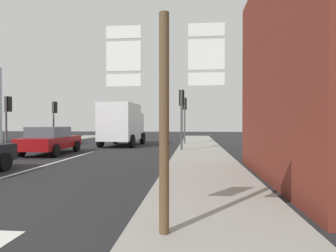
{
  "coord_description": "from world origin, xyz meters",
  "views": [
    {
      "loc": [
        5.83,
        -4.01,
        1.68
      ],
      "look_at": [
        4.51,
        10.34,
        1.52
      ],
      "focal_mm": 30.33,
      "sensor_mm": 36.0,
      "label": 1
    }
  ],
  "objects_px": {
    "traffic_light_near_right": "(182,106)",
    "traffic_light_far_right": "(185,110)",
    "sedan_far": "(50,140)",
    "traffic_light_near_left": "(8,111)",
    "delivery_truck": "(122,123)",
    "route_sign_post": "(164,106)",
    "traffic_light_far_left": "(54,113)"
  },
  "relations": [
    {
      "from": "traffic_light_near_right",
      "to": "traffic_light_far_right",
      "type": "xyz_separation_m",
      "value": [
        0.0,
        5.37,
        0.03
      ]
    },
    {
      "from": "traffic_light_far_right",
      "to": "traffic_light_near_right",
      "type": "bearing_deg",
      "value": -90.0
    },
    {
      "from": "sedan_far",
      "to": "traffic_light_near_left",
      "type": "relative_size",
      "value": 1.31
    },
    {
      "from": "delivery_truck",
      "to": "route_sign_post",
      "type": "bearing_deg",
      "value": -73.64
    },
    {
      "from": "sedan_far",
      "to": "traffic_light_near_left",
      "type": "distance_m",
      "value": 3.95
    },
    {
      "from": "traffic_light_near_right",
      "to": "sedan_far",
      "type": "bearing_deg",
      "value": -166.39
    },
    {
      "from": "traffic_light_near_right",
      "to": "traffic_light_far_left",
      "type": "bearing_deg",
      "value": 152.73
    },
    {
      "from": "sedan_far",
      "to": "route_sign_post",
      "type": "distance_m",
      "value": 12.83
    },
    {
      "from": "sedan_far",
      "to": "route_sign_post",
      "type": "height_order",
      "value": "route_sign_post"
    },
    {
      "from": "traffic_light_far_left",
      "to": "traffic_light_near_left",
      "type": "relative_size",
      "value": 1.03
    },
    {
      "from": "route_sign_post",
      "to": "traffic_light_far_right",
      "type": "xyz_separation_m",
      "value": [
        -0.29,
        17.59,
        0.75
      ]
    },
    {
      "from": "sedan_far",
      "to": "traffic_light_far_right",
      "type": "relative_size",
      "value": 1.19
    },
    {
      "from": "delivery_truck",
      "to": "traffic_light_far_right",
      "type": "distance_m",
      "value": 4.79
    },
    {
      "from": "delivery_truck",
      "to": "traffic_light_far_left",
      "type": "distance_m",
      "value": 5.91
    },
    {
      "from": "sedan_far",
      "to": "delivery_truck",
      "type": "relative_size",
      "value": 0.84
    },
    {
      "from": "traffic_light_far_right",
      "to": "route_sign_post",
      "type": "bearing_deg",
      "value": -89.07
    },
    {
      "from": "traffic_light_near_left",
      "to": "traffic_light_far_right",
      "type": "bearing_deg",
      "value": 29.11
    },
    {
      "from": "traffic_light_far_left",
      "to": "sedan_far",
      "type": "bearing_deg",
      "value": -64.44
    },
    {
      "from": "traffic_light_near_left",
      "to": "traffic_light_near_right",
      "type": "xyz_separation_m",
      "value": [
        10.26,
        0.34,
        0.23
      ]
    },
    {
      "from": "sedan_far",
      "to": "traffic_light_far_left",
      "type": "distance_m",
      "value": 7.91
    },
    {
      "from": "traffic_light_far_left",
      "to": "traffic_light_far_right",
      "type": "bearing_deg",
      "value": 0.45
    },
    {
      "from": "route_sign_post",
      "to": "traffic_light_near_left",
      "type": "xyz_separation_m",
      "value": [
        -10.54,
        11.88,
        0.49
      ]
    },
    {
      "from": "traffic_light_near_left",
      "to": "traffic_light_far_right",
      "type": "distance_m",
      "value": 11.74
    },
    {
      "from": "route_sign_post",
      "to": "traffic_light_far_left",
      "type": "relative_size",
      "value": 0.95
    },
    {
      "from": "sedan_far",
      "to": "traffic_light_far_right",
      "type": "distance_m",
      "value": 10.06
    },
    {
      "from": "delivery_truck",
      "to": "traffic_light_far_right",
      "type": "bearing_deg",
      "value": 15.2
    },
    {
      "from": "traffic_light_far_left",
      "to": "traffic_light_near_right",
      "type": "distance_m",
      "value": 11.54
    },
    {
      "from": "delivery_truck",
      "to": "route_sign_post",
      "type": "xyz_separation_m",
      "value": [
        4.8,
        -16.37,
        0.26
      ]
    },
    {
      "from": "traffic_light_far_left",
      "to": "traffic_light_near_left",
      "type": "distance_m",
      "value": 5.63
    },
    {
      "from": "traffic_light_far_left",
      "to": "traffic_light_near_left",
      "type": "xyz_separation_m",
      "value": [
        0.0,
        -5.63,
        -0.08
      ]
    },
    {
      "from": "traffic_light_near_left",
      "to": "traffic_light_far_left",
      "type": "bearing_deg",
      "value": 90.0
    },
    {
      "from": "traffic_light_far_left",
      "to": "traffic_light_near_right",
      "type": "height_order",
      "value": "traffic_light_near_right"
    }
  ]
}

